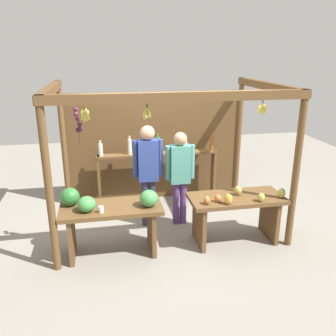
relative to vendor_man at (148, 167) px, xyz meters
The scene contains 7 objects.
ground_plane 1.07m from the vendor_man, ahead, with size 12.00×12.00×0.00m, color gray.
market_stall 0.71m from the vendor_man, 62.46° to the left, with size 3.48×2.28×2.31m.
fruit_counter_left 1.10m from the vendor_man, 130.76° to the right, with size 1.42×0.64×0.99m.
fruit_counter_right 1.53m from the vendor_man, 32.79° to the right, with size 1.41×0.64×0.89m.
bottle_shelf_unit 0.93m from the vendor_man, 71.08° to the left, with size 2.24×0.22×1.36m.
vendor_man is the anchor object (origin of this frame).
vendor_woman 0.52m from the vendor_man, ahead, with size 0.48×0.21×1.58m.
Camera 1 is at (-1.00, -5.40, 2.80)m, focal length 37.89 mm.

